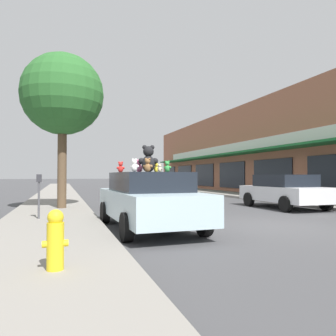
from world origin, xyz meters
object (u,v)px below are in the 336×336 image
object	(u,v)px
teddy_bear_brown	(148,165)
street_tree	(63,95)
teddy_bear_cream	(160,168)
teddy_bear_yellow	(156,168)
fire_hydrant	(55,240)
teddy_bear_red	(121,167)
parking_meter	(39,190)
teddy_bear_white	(134,165)
teddy_bear_green	(167,167)
teddy_bear_pink	(139,166)
parked_car_far_center	(285,190)
teddy_bear_giant	(148,159)
plush_art_car	(149,199)

from	to	relation	value
teddy_bear_brown	street_tree	bearing A→B (deg)	-25.92
teddy_bear_cream	teddy_bear_yellow	bearing A→B (deg)	-37.37
teddy_bear_yellow	teddy_bear_brown	xyz separation A→B (m)	(-0.33, -0.40, 0.05)
teddy_bear_brown	fire_hydrant	distance (m)	4.16
teddy_bear_red	street_tree	size ratio (longest dim) A/B	0.05
parking_meter	teddy_bear_yellow	bearing A→B (deg)	-29.41
teddy_bear_white	street_tree	world-z (taller)	street_tree
teddy_bear_yellow	street_tree	bearing A→B (deg)	-98.34
teddy_bear_green	teddy_bear_pink	xyz separation A→B (m)	(-0.49, 0.94, 0.03)
teddy_bear_white	parking_meter	world-z (taller)	teddy_bear_white
parked_car_far_center	fire_hydrant	bearing A→B (deg)	-142.20
teddy_bear_white	parking_meter	distance (m)	3.78
teddy_bear_red	teddy_bear_pink	size ratio (longest dim) A/B	0.85
teddy_bear_yellow	fire_hydrant	size ratio (longest dim) A/B	0.33
teddy_bear_yellow	teddy_bear_pink	distance (m)	0.46
teddy_bear_red	street_tree	world-z (taller)	street_tree
teddy_bear_giant	teddy_bear_pink	bearing A→B (deg)	-58.06
teddy_bear_green	teddy_bear_pink	world-z (taller)	teddy_bear_pink
teddy_bear_yellow	teddy_bear_cream	world-z (taller)	teddy_bear_yellow
teddy_bear_brown	teddy_bear_pink	world-z (taller)	teddy_bear_brown
teddy_bear_green	teddy_bear_red	bearing A→B (deg)	-4.80
teddy_bear_red	teddy_bear_brown	distance (m)	1.04
teddy_bear_green	street_tree	distance (m)	6.66
plush_art_car	teddy_bear_giant	xyz separation A→B (m)	(0.02, 0.12, 1.02)
plush_art_car	parked_car_far_center	xyz separation A→B (m)	(6.74, 3.38, -0.03)
teddy_bear_yellow	parked_car_far_center	size ratio (longest dim) A/B	0.06
plush_art_car	teddy_bear_green	xyz separation A→B (m)	(0.36, -0.44, 0.82)
plush_art_car	teddy_bear_white	world-z (taller)	teddy_bear_white
teddy_bear_brown	parked_car_far_center	xyz separation A→B (m)	(6.80, 3.51, -0.88)
teddy_bear_green	street_tree	world-z (taller)	street_tree
teddy_bear_red	plush_art_car	bearing A→B (deg)	139.75
teddy_bear_yellow	teddy_bear_cream	xyz separation A→B (m)	(-0.04, -0.47, -0.02)
teddy_bear_giant	teddy_bear_cream	distance (m)	0.45
plush_art_car	parking_meter	xyz separation A→B (m)	(-2.73, 1.97, 0.17)
parking_meter	teddy_bear_green	bearing A→B (deg)	-37.94
teddy_bear_green	teddy_bear_white	world-z (taller)	teddy_bear_white
teddy_bear_white	street_tree	distance (m)	6.94
parked_car_far_center	teddy_bear_pink	bearing A→B (deg)	-157.22
teddy_bear_white	teddy_bear_green	bearing A→B (deg)	-100.19
parked_car_far_center	parking_meter	world-z (taller)	parked_car_far_center
parked_car_far_center	street_tree	bearing A→B (deg)	169.40
teddy_bear_yellow	teddy_bear_green	bearing A→B (deg)	61.76
fire_hydrant	teddy_bear_yellow	bearing A→B (deg)	57.17
fire_hydrant	teddy_bear_white	bearing A→B (deg)	57.15
teddy_bear_red	parking_meter	distance (m)	2.54
plush_art_car	teddy_bear_cream	distance (m)	0.84
teddy_bear_green	teddy_bear_white	distance (m)	1.16
teddy_bear_cream	parked_car_far_center	distance (m)	7.46
teddy_bear_white	fire_hydrant	distance (m)	3.09
teddy_bear_green	teddy_bear_cream	world-z (taller)	teddy_bear_green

